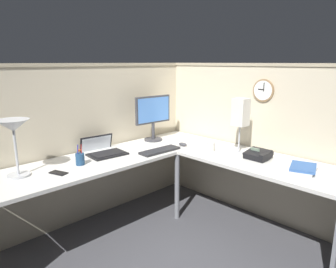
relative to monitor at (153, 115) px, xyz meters
The scene contains 16 objects.
ground_plane 1.24m from the monitor, 112.89° to the right, with size 6.80×6.80×0.00m, color #47474C.
cubicle_wall_back 0.71m from the monitor, 159.91° to the left, with size 2.57×0.12×1.58m.
cubicle_wall_right 1.11m from the monitor, 56.37° to the right, with size 0.12×2.37×1.58m.
desk 0.89m from the monitor, 121.20° to the right, with size 2.35×2.15×0.73m.
monitor is the anchor object (origin of this frame).
laptop 0.73m from the monitor, behind, with size 0.37×0.41×0.22m.
keyboard 0.53m from the monitor, 123.71° to the right, with size 0.43×0.14×0.02m, color #232326.
computer_mouse 0.48m from the monitor, 80.30° to the right, with size 0.06×0.10×0.03m, color #38383D.
desk_lamp_dome 1.49m from the monitor, behind, with size 0.24×0.24×0.44m.
pen_cup 1.05m from the monitor, 169.51° to the right, with size 0.08×0.08×0.18m.
cell_phone 1.30m from the monitor, 168.18° to the right, with size 0.07×0.14×0.01m, color black.
office_phone 1.23m from the monitor, 79.24° to the right, with size 0.19×0.21×0.11m.
book_stack 1.62m from the monitor, 83.33° to the right, with size 0.32×0.27×0.04m.
desk_lamp_paper 0.98m from the monitor, 74.32° to the right, with size 0.13×0.13×0.53m.
coffee_mug 0.77m from the monitor, 80.72° to the right, with size 0.08×0.08×0.10m, color silver.
wall_clock 1.19m from the monitor, 61.56° to the right, with size 0.04×0.22×0.22m.
Camera 1 is at (-1.96, -1.86, 1.59)m, focal length 32.83 mm.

